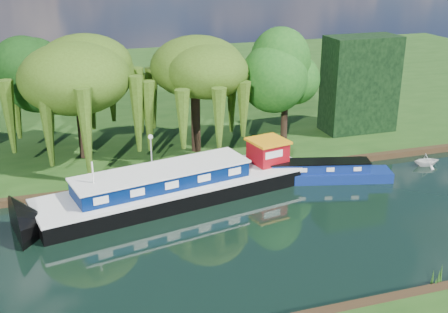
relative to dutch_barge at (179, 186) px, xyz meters
name	(u,v)px	position (x,y,z in m)	size (l,w,h in m)	color
ground	(180,245)	(-1.38, -5.85, -0.94)	(120.00, 120.00, 0.00)	black
far_bank	(106,94)	(-1.38, 28.15, -0.71)	(120.00, 52.00, 0.45)	#16370F
dutch_barge	(179,186)	(0.00, 0.00, 0.00)	(18.36, 7.56, 3.78)	black
narrowboat	(314,173)	(9.64, 0.09, -0.38)	(10.82, 4.41, 1.56)	navy
white_cruiser	(426,166)	(18.84, 0.06, -0.94)	(1.72, 1.99, 1.05)	silver
willow_left	(77,76)	(-5.24, 8.54, 5.68)	(7.09, 7.09, 8.50)	black
willow_right	(195,78)	(3.11, 7.30, 5.19)	(6.39, 6.39, 7.78)	black
tree_far_mid	(43,78)	(-7.63, 11.82, 4.99)	(4.85, 4.85, 7.94)	black
tree_far_right	(286,75)	(10.66, 7.76, 4.87)	(4.76, 4.76, 7.79)	black
conifer_hedge	(360,84)	(17.62, 8.15, 3.51)	(6.00, 3.00, 8.00)	black
lamppost	(151,142)	(-0.88, 4.65, 1.48)	(0.36, 0.36, 2.56)	silver
mooring_posts	(143,174)	(-1.88, 2.55, 0.01)	(19.16, 0.16, 1.00)	silver
reeds_near	(365,291)	(5.50, -13.43, -0.39)	(33.70, 1.50, 1.10)	#194B14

